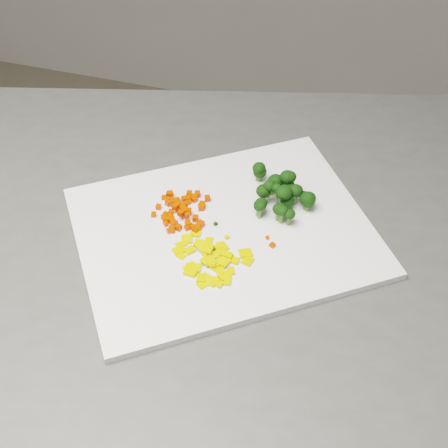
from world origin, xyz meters
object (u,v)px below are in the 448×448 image
(cutting_board, at_px, (224,232))
(carrot_pile, at_px, (183,207))
(pepper_pile, at_px, (213,253))
(broccoli_pile, at_px, (278,187))
(counter_block, at_px, (217,399))

(cutting_board, bearing_deg, carrot_pile, 167.76)
(pepper_pile, distance_m, broccoli_pile, 0.15)
(cutting_board, bearing_deg, broccoli_pile, 53.92)
(counter_block, relative_size, broccoli_pile, 9.96)
(pepper_pile, xyz_separation_m, broccoli_pile, (0.06, 0.14, 0.02))
(counter_block, xyz_separation_m, cutting_board, (0.01, 0.01, 0.46))
(counter_block, relative_size, carrot_pile, 11.96)
(cutting_board, bearing_deg, counter_block, -124.54)
(counter_block, xyz_separation_m, carrot_pile, (-0.06, 0.03, 0.47))
(carrot_pile, xyz_separation_m, pepper_pile, (0.07, -0.07, -0.01))
(counter_block, bearing_deg, broccoli_pile, 54.14)
(cutting_board, relative_size, carrot_pile, 4.50)
(broccoli_pile, bearing_deg, cutting_board, -126.08)
(counter_block, relative_size, cutting_board, 2.66)
(cutting_board, xyz_separation_m, broccoli_pile, (0.06, 0.08, 0.03))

